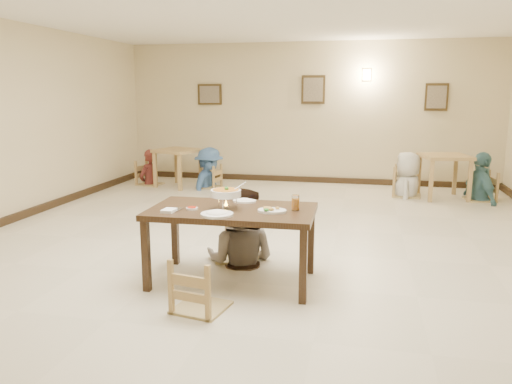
% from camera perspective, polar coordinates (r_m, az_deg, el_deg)
% --- Properties ---
extents(floor, '(10.00, 10.00, 0.00)m').
position_cam_1_polar(floor, '(6.29, 0.53, -6.64)').
color(floor, beige).
rests_on(floor, ground).
extents(wall_back, '(10.00, 0.00, 10.00)m').
position_cam_1_polar(wall_back, '(10.94, 5.99, 8.93)').
color(wall_back, beige).
rests_on(wall_back, floor).
extents(baseboard_back, '(8.00, 0.06, 0.12)m').
position_cam_1_polar(baseboard_back, '(11.06, 5.82, 1.45)').
color(baseboard_back, black).
rests_on(baseboard_back, floor).
extents(picture_a, '(0.55, 0.04, 0.45)m').
position_cam_1_polar(picture_a, '(11.34, -5.31, 11.05)').
color(picture_a, '#382915').
rests_on(picture_a, wall_back).
extents(picture_b, '(0.50, 0.04, 0.60)m').
position_cam_1_polar(picture_b, '(10.87, 6.56, 11.54)').
color(picture_b, '#382915').
rests_on(picture_b, wall_back).
extents(picture_c, '(0.45, 0.04, 0.55)m').
position_cam_1_polar(picture_c, '(10.90, 19.93, 10.17)').
color(picture_c, '#382915').
rests_on(picture_c, wall_back).
extents(wall_sconce, '(0.16, 0.05, 0.22)m').
position_cam_1_polar(wall_sconce, '(10.82, 12.55, 12.94)').
color(wall_sconce, '#FFD88C').
rests_on(wall_sconce, wall_back).
extents(main_table, '(1.68, 0.97, 0.78)m').
position_cam_1_polar(main_table, '(5.08, -2.74, -2.79)').
color(main_table, '#382617').
rests_on(main_table, floor).
extents(chair_far, '(0.46, 0.46, 0.99)m').
position_cam_1_polar(chair_far, '(5.82, -1.98, -3.07)').
color(chair_far, tan).
rests_on(chair_far, floor).
extents(chair_near, '(0.45, 0.45, 0.95)m').
position_cam_1_polar(chair_near, '(4.52, -6.40, -7.64)').
color(chair_near, tan).
rests_on(chair_near, floor).
extents(main_diner, '(0.89, 0.71, 1.76)m').
position_cam_1_polar(main_diner, '(5.65, -1.81, 0.50)').
color(main_diner, gray).
rests_on(main_diner, floor).
extents(curry_warmer, '(0.34, 0.30, 0.27)m').
position_cam_1_polar(curry_warmer, '(5.02, -3.46, -0.15)').
color(curry_warmer, silver).
rests_on(curry_warmer, main_table).
extents(rice_plate_far, '(0.26, 0.26, 0.06)m').
position_cam_1_polar(rice_plate_far, '(5.36, -1.33, -1.00)').
color(rice_plate_far, white).
rests_on(rice_plate_far, main_table).
extents(rice_plate_near, '(0.31, 0.31, 0.07)m').
position_cam_1_polar(rice_plate_near, '(4.78, -4.48, -2.51)').
color(rice_plate_near, white).
rests_on(rice_plate_near, main_table).
extents(fried_plate, '(0.28, 0.28, 0.06)m').
position_cam_1_polar(fried_plate, '(4.91, 1.82, -2.07)').
color(fried_plate, white).
rests_on(fried_plate, main_table).
extents(chili_dish, '(0.12, 0.12, 0.02)m').
position_cam_1_polar(chili_dish, '(5.06, -7.34, -1.85)').
color(chili_dish, white).
rests_on(chili_dish, main_table).
extents(napkin_cutlery, '(0.15, 0.24, 0.03)m').
position_cam_1_polar(napkin_cutlery, '(4.99, -9.87, -2.09)').
color(napkin_cutlery, white).
rests_on(napkin_cutlery, main_table).
extents(drink_glass, '(0.08, 0.08, 0.16)m').
position_cam_1_polar(drink_glass, '(4.98, 4.53, -1.29)').
color(drink_glass, white).
rests_on(drink_glass, main_table).
extents(bg_table_left, '(1.01, 1.01, 0.79)m').
position_cam_1_polar(bg_table_left, '(10.51, -8.94, 4.11)').
color(bg_table_left, tan).
rests_on(bg_table_left, floor).
extents(bg_table_right, '(0.96, 0.96, 0.81)m').
position_cam_1_polar(bg_table_right, '(9.85, 20.76, 3.18)').
color(bg_table_right, tan).
rests_on(bg_table_right, floor).
extents(bg_chair_ll, '(0.46, 0.46, 0.98)m').
position_cam_1_polar(bg_chair_ll, '(10.84, -12.12, 3.35)').
color(bg_chair_ll, tan).
rests_on(bg_chair_ll, floor).
extents(bg_chair_lr, '(0.43, 0.43, 0.91)m').
position_cam_1_polar(bg_chair_lr, '(10.34, -5.40, 2.97)').
color(bg_chair_lr, tan).
rests_on(bg_chair_lr, floor).
extents(bg_chair_rl, '(0.51, 0.51, 1.08)m').
position_cam_1_polar(bg_chair_rl, '(9.83, 16.99, 2.63)').
color(bg_chair_rl, tan).
rests_on(bg_chair_rl, floor).
extents(bg_chair_rr, '(0.47, 0.47, 1.01)m').
position_cam_1_polar(bg_chair_rr, '(9.93, 24.39, 1.96)').
color(bg_chair_rr, tan).
rests_on(bg_chair_rr, floor).
extents(bg_diner_a, '(0.53, 0.65, 1.53)m').
position_cam_1_polar(bg_diner_a, '(10.80, -12.18, 4.80)').
color(bg_diner_a, maroon).
rests_on(bg_diner_a, floor).
extents(bg_diner_b, '(0.75, 1.15, 1.67)m').
position_cam_1_polar(bg_diner_b, '(10.29, -5.44, 5.09)').
color(bg_diner_b, '#4871A9').
rests_on(bg_diner_b, floor).
extents(bg_diner_c, '(0.64, 0.89, 1.69)m').
position_cam_1_polar(bg_diner_c, '(9.79, 17.09, 4.39)').
color(bg_diner_c, silver).
rests_on(bg_diner_c, floor).
extents(bg_diner_d, '(0.72, 1.12, 1.78)m').
position_cam_1_polar(bg_diner_d, '(9.88, 24.57, 4.18)').
color(bg_diner_d, teal).
rests_on(bg_diner_d, floor).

